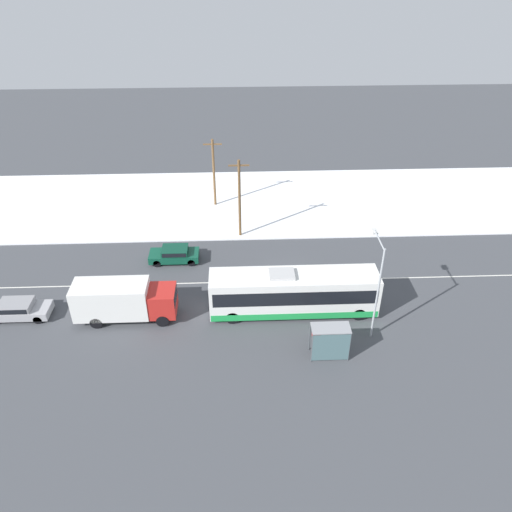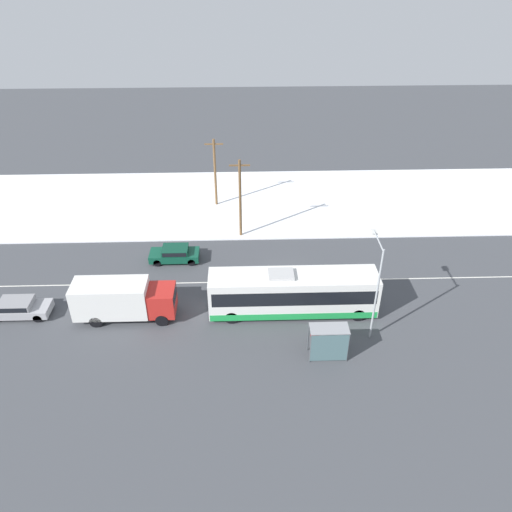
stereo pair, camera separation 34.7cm
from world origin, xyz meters
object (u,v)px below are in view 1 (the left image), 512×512
at_px(parked_car_near_truck, 18,309).
at_px(utility_pole_snowlot, 214,172).
at_px(utility_pole_roadside, 240,198).
at_px(streetlamp, 377,277).
at_px(box_truck, 123,300).
at_px(pedestrian_at_stop, 316,333).
at_px(city_bus, 294,293).
at_px(bus_shelter, 331,339).
at_px(sedan_car, 175,254).

relative_size(parked_car_near_truck, utility_pole_snowlot, 0.64).
xyz_separation_m(utility_pole_roadside, utility_pole_snowlot, (-2.45, 6.27, -0.21)).
relative_size(streetlamp, utility_pole_snowlot, 1.02).
bearing_deg(streetlamp, box_truck, 173.02).
bearing_deg(pedestrian_at_stop, city_bus, 108.43).
height_order(pedestrian_at_stop, streetlamp, streetlamp).
relative_size(city_bus, bus_shelter, 4.83).
distance_m(city_bus, utility_pole_snowlot, 18.50).
relative_size(city_bus, utility_pole_roadside, 1.62).
relative_size(pedestrian_at_stop, bus_shelter, 0.67).
xyz_separation_m(bus_shelter, utility_pole_roadside, (-5.59, 15.99, 2.25)).
xyz_separation_m(pedestrian_at_stop, utility_pole_roadside, (-4.90, 14.63, 2.88)).
bearing_deg(city_bus, bus_shelter, -69.15).
height_order(city_bus, pedestrian_at_stop, city_bus).
bearing_deg(sedan_car, pedestrian_at_stop, 134.57).
bearing_deg(utility_pole_roadside, sedan_car, -144.96).
distance_m(city_bus, sedan_car, 11.78).
bearing_deg(pedestrian_at_stop, parked_car_near_truck, 169.87).
xyz_separation_m(sedan_car, pedestrian_at_stop, (10.53, -10.69, 0.31)).
height_order(pedestrian_at_stop, utility_pole_snowlot, utility_pole_snowlot).
bearing_deg(bus_shelter, city_bus, 110.85).
xyz_separation_m(parked_car_near_truck, utility_pole_snowlot, (13.83, 17.12, 2.97)).
height_order(pedestrian_at_stop, bus_shelter, bus_shelter).
distance_m(sedan_car, utility_pole_snowlot, 11.10).
bearing_deg(pedestrian_at_stop, utility_pole_snowlot, 109.38).
bearing_deg(city_bus, utility_pole_roadside, 108.56).
bearing_deg(parked_car_near_truck, city_bus, -0.60).
bearing_deg(bus_shelter, utility_pole_roadside, 109.27).
height_order(pedestrian_at_stop, utility_pole_roadside, utility_pole_roadside).
distance_m(sedan_car, utility_pole_roadside, 7.58).
height_order(box_truck, utility_pole_snowlot, utility_pole_snowlot).
bearing_deg(parked_car_near_truck, sedan_car, 32.96).
relative_size(pedestrian_at_stop, utility_pole_roadside, 0.23).
distance_m(sedan_car, parked_car_near_truck, 12.69).
bearing_deg(bus_shelter, pedestrian_at_stop, 116.85).
bearing_deg(bus_shelter, streetlamp, 38.34).
distance_m(box_truck, utility_pole_roadside, 14.32).
xyz_separation_m(city_bus, pedestrian_at_stop, (1.19, -3.57, -0.67)).
relative_size(sedan_car, pedestrian_at_stop, 2.48).
bearing_deg(box_truck, pedestrian_at_stop, -14.01).
relative_size(city_bus, box_truck, 1.68).
bearing_deg(pedestrian_at_stop, sedan_car, 134.57).
bearing_deg(utility_pole_roadside, pedestrian_at_stop, -71.48).
bearing_deg(pedestrian_at_stop, streetlamp, 17.22).
height_order(parked_car_near_truck, utility_pole_snowlot, utility_pole_snowlot).
relative_size(bus_shelter, utility_pole_roadside, 0.34).
bearing_deg(bus_shelter, parked_car_near_truck, 166.78).
bearing_deg(sedan_car, parked_car_near_truck, 32.96).
bearing_deg(parked_car_near_truck, box_truck, -3.19).
bearing_deg(box_truck, parked_car_near_truck, 176.81).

